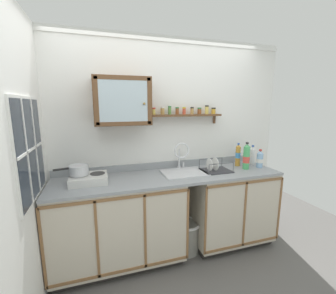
% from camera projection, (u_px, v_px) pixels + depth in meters
% --- Properties ---
extents(floor, '(5.61, 5.61, 0.00)m').
position_uv_depth(floor, '(183.00, 275.00, 2.35)').
color(floor, '#565451').
rests_on(floor, ground).
extents(back_wall, '(3.21, 0.07, 2.54)m').
position_uv_depth(back_wall, '(162.00, 143.00, 2.81)').
color(back_wall, white).
rests_on(back_wall, ground).
extents(side_wall_left, '(0.05, 3.53, 2.54)m').
position_uv_depth(side_wall_left, '(12.00, 179.00, 1.49)').
color(side_wall_left, white).
rests_on(side_wall_left, ground).
extents(lower_cabinet_run, '(1.39, 0.64, 0.94)m').
position_uv_depth(lower_cabinet_run, '(119.00, 223.00, 2.47)').
color(lower_cabinet_run, black).
rests_on(lower_cabinet_run, ground).
extents(lower_cabinet_run_right, '(1.02, 0.64, 0.94)m').
position_uv_depth(lower_cabinet_run_right, '(229.00, 206.00, 2.88)').
color(lower_cabinet_run_right, black).
rests_on(lower_cabinet_run_right, ground).
extents(countertop, '(2.57, 0.66, 0.03)m').
position_uv_depth(countertop, '(171.00, 176.00, 2.56)').
color(countertop, gray).
rests_on(countertop, lower_cabinet_run).
extents(backsplash, '(2.57, 0.02, 0.08)m').
position_uv_depth(backsplash, '(163.00, 165.00, 2.83)').
color(backsplash, gray).
rests_on(backsplash, countertop).
extents(sink, '(0.50, 0.42, 0.45)m').
position_uv_depth(sink, '(184.00, 173.00, 2.64)').
color(sink, silver).
rests_on(sink, countertop).
extents(hot_plate_stove, '(0.37, 0.32, 0.08)m').
position_uv_depth(hot_plate_stove, '(89.00, 179.00, 2.30)').
color(hot_plate_stove, silver).
rests_on(hot_plate_stove, countertop).
extents(saucepan, '(0.33, 0.20, 0.10)m').
position_uv_depth(saucepan, '(79.00, 170.00, 2.28)').
color(saucepan, silver).
rests_on(saucepan, hot_plate_stove).
extents(bottle_water_blue_0, '(0.08, 0.08, 0.23)m').
position_uv_depth(bottle_water_blue_0, '(260.00, 159.00, 2.85)').
color(bottle_water_blue_0, '#8CB7E0').
rests_on(bottle_water_blue_0, countertop).
extents(bottle_soda_green_1, '(0.08, 0.08, 0.33)m').
position_uv_depth(bottle_soda_green_1, '(246.00, 157.00, 2.77)').
color(bottle_soda_green_1, '#4CB266').
rests_on(bottle_soda_green_1, countertop).
extents(bottle_opaque_white_2, '(0.07, 0.07, 0.26)m').
position_uv_depth(bottle_opaque_white_2, '(252.00, 156.00, 2.99)').
color(bottle_opaque_white_2, white).
rests_on(bottle_opaque_white_2, countertop).
extents(bottle_water_clear_3, '(0.08, 0.08, 0.31)m').
position_uv_depth(bottle_water_clear_3, '(247.00, 155.00, 2.89)').
color(bottle_water_clear_3, silver).
rests_on(bottle_water_clear_3, countertop).
extents(bottle_juice_amber_4, '(0.06, 0.06, 0.30)m').
position_uv_depth(bottle_juice_amber_4, '(238.00, 155.00, 2.92)').
color(bottle_juice_amber_4, gold).
rests_on(bottle_juice_amber_4, countertop).
extents(dish_rack, '(0.34, 0.27, 0.17)m').
position_uv_depth(dish_rack, '(215.00, 169.00, 2.70)').
color(dish_rack, '#333338').
rests_on(dish_rack, countertop).
extents(wall_cabinet, '(0.59, 0.34, 0.50)m').
position_uv_depth(wall_cabinet, '(122.00, 101.00, 2.40)').
color(wall_cabinet, brown).
extents(spice_shelf, '(0.92, 0.14, 0.23)m').
position_uv_depth(spice_shelf, '(185.00, 114.00, 2.74)').
color(spice_shelf, brown).
extents(window, '(0.03, 0.77, 0.85)m').
position_uv_depth(window, '(30.00, 149.00, 1.82)').
color(window, '#262D38').
extents(trash_bin, '(0.33, 0.33, 0.38)m').
position_uv_depth(trash_bin, '(187.00, 236.00, 2.70)').
color(trash_bin, gray).
rests_on(trash_bin, ground).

